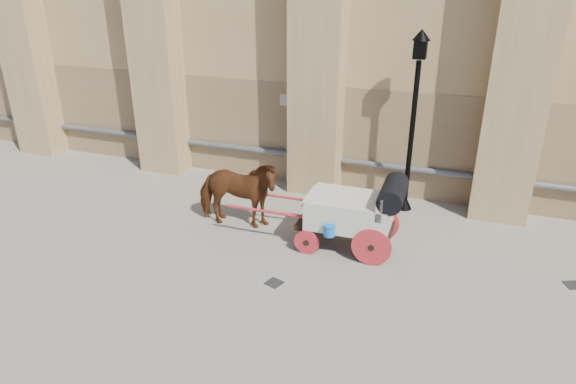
% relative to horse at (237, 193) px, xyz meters
% --- Properties ---
extents(ground, '(90.00, 90.00, 0.00)m').
position_rel_horse_xyz_m(ground, '(2.13, -0.74, -0.91)').
color(ground, gray).
rests_on(ground, ground).
extents(horse, '(2.25, 1.24, 1.81)m').
position_rel_horse_xyz_m(horse, '(0.00, 0.00, 0.00)').
color(horse, '#592E14').
rests_on(horse, ground).
extents(carriage, '(4.11, 1.48, 1.79)m').
position_rel_horse_xyz_m(carriage, '(3.00, -0.07, 0.06)').
color(carriage, black).
rests_on(carriage, ground).
extents(street_lamp, '(0.44, 0.44, 4.68)m').
position_rel_horse_xyz_m(street_lamp, '(3.79, 2.49, 1.59)').
color(street_lamp, black).
rests_on(street_lamp, ground).
extents(drain_grate_near, '(0.41, 0.41, 0.01)m').
position_rel_horse_xyz_m(drain_grate_near, '(1.78, -2.06, -0.90)').
color(drain_grate_near, black).
rests_on(drain_grate_near, ground).
extents(drain_grate_far, '(0.42, 0.42, 0.01)m').
position_rel_horse_xyz_m(drain_grate_far, '(7.61, -0.02, -0.90)').
color(drain_grate_far, black).
rests_on(drain_grate_far, ground).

